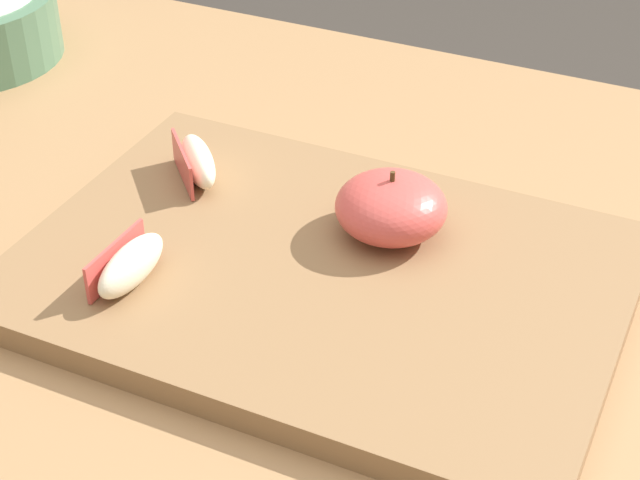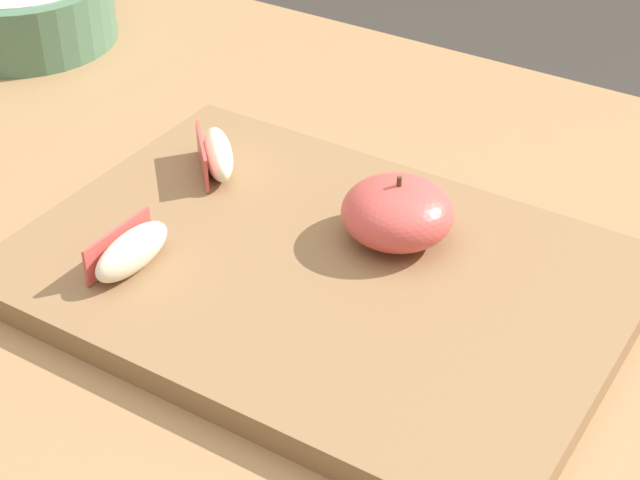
# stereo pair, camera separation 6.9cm
# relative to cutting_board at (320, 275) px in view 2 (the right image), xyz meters

# --- Properties ---
(dining_table) EXTENTS (1.19, 0.81, 0.76)m
(dining_table) POSITION_rel_cutting_board_xyz_m (-0.06, -0.01, -0.13)
(dining_table) COLOR #9E754C
(dining_table) RESTS_ON ground_plane
(cutting_board) EXTENTS (0.41, 0.29, 0.02)m
(cutting_board) POSITION_rel_cutting_board_xyz_m (0.00, 0.00, 0.00)
(cutting_board) COLOR olive
(cutting_board) RESTS_ON dining_table
(apple_half_skin_up) EXTENTS (0.08, 0.08, 0.05)m
(apple_half_skin_up) POSITION_rel_cutting_board_xyz_m (0.03, 0.05, 0.03)
(apple_half_skin_up) COLOR #D14C47
(apple_half_skin_up) RESTS_ON cutting_board
(apple_wedge_back) EXTENTS (0.06, 0.06, 0.03)m
(apple_wedge_back) POSITION_rel_cutting_board_xyz_m (-0.13, 0.06, 0.02)
(apple_wedge_back) COLOR #F4EACC
(apple_wedge_back) RESTS_ON cutting_board
(apple_wedge_near_knife) EXTENTS (0.03, 0.07, 0.03)m
(apple_wedge_near_knife) POSITION_rel_cutting_board_xyz_m (-0.10, -0.07, 0.02)
(apple_wedge_near_knife) COLOR #F4EACC
(apple_wedge_near_knife) RESTS_ON cutting_board
(ceramic_fruit_bowl) EXTENTS (0.18, 0.18, 0.06)m
(ceramic_fruit_bowl) POSITION_rel_cutting_board_xyz_m (-0.47, 0.19, 0.02)
(ceramic_fruit_bowl) COLOR #4C7556
(ceramic_fruit_bowl) RESTS_ON dining_table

